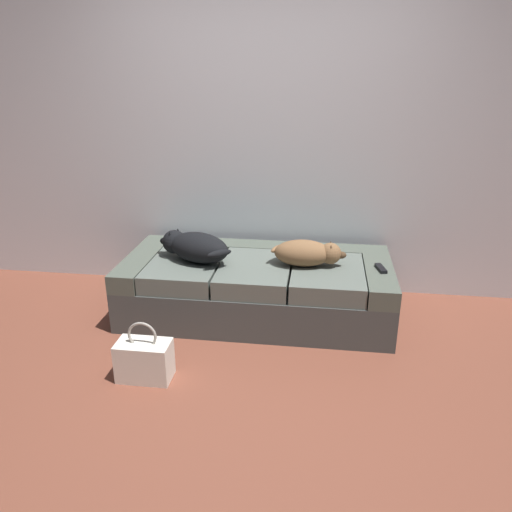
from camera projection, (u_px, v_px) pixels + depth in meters
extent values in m
plane|color=brown|center=(231.00, 403.00, 2.78)|extent=(10.00, 10.00, 0.00)
cube|color=silver|center=(267.00, 116.00, 3.82)|extent=(6.40, 0.10, 2.80)
cube|color=#444847|center=(257.00, 295.00, 3.74)|extent=(1.95, 0.90, 0.30)
cube|color=#50584D|center=(143.00, 262.00, 3.77)|extent=(0.20, 0.90, 0.13)
cube|color=#50584D|center=(378.00, 275.00, 3.55)|extent=(0.20, 0.90, 0.13)
cube|color=#50584D|center=(263.00, 252.00, 3.98)|extent=(1.55, 0.20, 0.13)
cube|color=#5B645C|center=(185.00, 270.00, 3.63)|extent=(0.50, 0.68, 0.13)
cube|color=#5B645C|center=(255.00, 274.00, 3.57)|extent=(0.50, 0.68, 0.13)
cube|color=#5B645C|center=(328.00, 278.00, 3.50)|extent=(0.50, 0.68, 0.13)
ellipsoid|color=black|center=(199.00, 248.00, 3.57)|extent=(0.53, 0.42, 0.21)
sphere|color=black|center=(174.00, 242.00, 3.67)|extent=(0.18, 0.18, 0.18)
ellipsoid|color=black|center=(166.00, 241.00, 3.71)|extent=(0.12, 0.10, 0.06)
cone|color=black|center=(170.00, 235.00, 3.61)|extent=(0.04, 0.04, 0.05)
cone|color=black|center=(178.00, 232.00, 3.69)|extent=(0.04, 0.04, 0.05)
ellipsoid|color=black|center=(219.00, 254.00, 3.43)|extent=(0.18, 0.15, 0.05)
ellipsoid|color=brown|center=(303.00, 253.00, 3.51)|extent=(0.41, 0.24, 0.18)
sphere|color=brown|center=(330.00, 253.00, 3.49)|extent=(0.15, 0.15, 0.15)
ellipsoid|color=#4F3723|center=(340.00, 255.00, 3.48)|extent=(0.09, 0.06, 0.05)
cone|color=#4F3723|center=(331.00, 244.00, 3.50)|extent=(0.04, 0.04, 0.04)
cone|color=#4F3723|center=(331.00, 248.00, 3.43)|extent=(0.04, 0.04, 0.04)
ellipsoid|color=brown|center=(278.00, 248.00, 3.57)|extent=(0.11, 0.16, 0.04)
cube|color=black|center=(381.00, 268.00, 3.45)|extent=(0.08, 0.16, 0.02)
cube|color=white|center=(144.00, 360.00, 2.96)|extent=(0.32, 0.18, 0.24)
torus|color=#A5A095|center=(142.00, 336.00, 2.90)|extent=(0.18, 0.02, 0.18)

